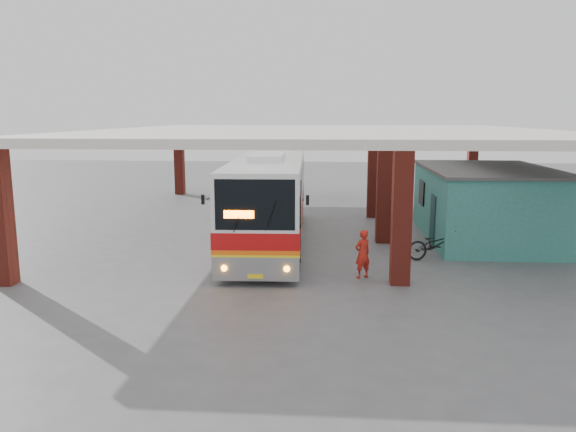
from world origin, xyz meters
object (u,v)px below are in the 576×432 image
at_px(coach_bus, 270,198).
at_px(pedestrian, 363,254).
at_px(red_chair, 404,213).
at_px(motorcycle, 436,244).

bearing_deg(coach_bus, pedestrian, -56.79).
bearing_deg(pedestrian, coach_bus, -88.17).
bearing_deg(pedestrian, red_chair, -137.95).
height_order(motorcycle, pedestrian, pedestrian).
relative_size(motorcycle, pedestrian, 1.35).
xyz_separation_m(motorcycle, red_chair, (-0.16, 7.82, -0.16)).
bearing_deg(motorcycle, coach_bus, 54.46).
distance_m(motorcycle, pedestrian, 3.89).
distance_m(coach_bus, red_chair, 8.41).
xyz_separation_m(motorcycle, pedestrian, (-2.85, -2.64, 0.24)).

